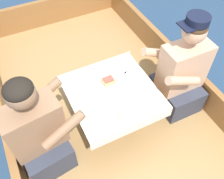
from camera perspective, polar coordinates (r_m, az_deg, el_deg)
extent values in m
plane|color=navy|center=(2.67, 0.57, -12.17)|extent=(60.00, 60.00, 0.00)
cube|color=#A87F4C|center=(2.51, 0.60, -10.27)|extent=(1.84, 3.73, 0.36)
cube|color=#936033|center=(2.18, -21.36, -14.34)|extent=(0.06, 3.73, 0.30)
cube|color=#936033|center=(2.61, 18.34, 1.41)|extent=(0.06, 3.73, 0.30)
cube|color=#936033|center=(3.51, -13.61, 17.09)|extent=(1.72, 0.06, 0.34)
cylinder|color=#B2B2B7|center=(2.22, 0.00, -4.15)|extent=(0.07, 0.07, 0.41)
cube|color=#A87F4C|center=(2.05, 0.00, -0.60)|extent=(0.67, 0.69, 0.02)
cube|color=white|center=(2.04, 0.00, -0.40)|extent=(0.70, 0.72, 0.00)
cube|color=white|center=(1.90, 4.86, -8.85)|extent=(0.70, 0.00, 0.10)
cube|color=white|center=(2.30, -3.98, 4.92)|extent=(0.70, 0.00, 0.10)
cube|color=#333847|center=(2.17, -15.16, -12.98)|extent=(0.41, 0.48, 0.26)
cube|color=#936B4C|center=(1.87, -17.30, -8.07)|extent=(0.42, 0.27, 0.43)
sphere|color=#936B4C|center=(1.59, -20.28, -1.02)|extent=(0.20, 0.20, 0.20)
ellipsoid|color=black|center=(1.56, -20.71, 0.00)|extent=(0.19, 0.19, 0.11)
cylinder|color=#936B4C|center=(1.95, -15.63, -1.24)|extent=(0.34, 0.11, 0.21)
cylinder|color=#936B4C|center=(1.73, -10.93, -9.01)|extent=(0.34, 0.11, 0.21)
cube|color=#333847|center=(2.50, 14.31, -0.77)|extent=(0.37, 0.45, 0.26)
cube|color=tan|center=(2.24, 16.04, 5.02)|extent=(0.40, 0.23, 0.45)
sphere|color=tan|center=(2.01, 18.34, 12.54)|extent=(0.19, 0.19, 0.19)
ellipsoid|color=#472D19|center=(1.98, 18.65, 13.53)|extent=(0.18, 0.18, 0.11)
cylinder|color=tan|center=(2.02, 15.96, 1.93)|extent=(0.34, 0.08, 0.21)
cylinder|color=tan|center=(2.21, 10.56, 8.23)|extent=(0.34, 0.08, 0.21)
cylinder|color=black|center=(1.95, 19.09, 14.90)|extent=(0.18, 0.18, 0.06)
cube|color=black|center=(1.92, 16.82, 13.72)|extent=(0.10, 0.14, 0.01)
cylinder|color=white|center=(2.09, -0.85, 1.51)|extent=(0.18, 0.18, 0.01)
cylinder|color=white|center=(2.00, 4.84, -1.59)|extent=(0.17, 0.17, 0.01)
cube|color=tan|center=(2.07, -0.86, 1.94)|extent=(0.10, 0.08, 0.04)
cube|color=#B74C3D|center=(2.05, -0.87, 2.38)|extent=(0.08, 0.07, 0.01)
cylinder|color=white|center=(2.09, -6.70, 1.69)|extent=(0.14, 0.14, 0.04)
cylinder|color=beige|center=(2.08, -6.72, 1.88)|extent=(0.12, 0.12, 0.02)
cylinder|color=white|center=(2.22, 4.09, 5.64)|extent=(0.11, 0.11, 0.04)
cylinder|color=beige|center=(2.21, 4.10, 5.83)|extent=(0.09, 0.09, 0.02)
cylinder|color=white|center=(1.93, -1.63, -3.45)|extent=(0.14, 0.14, 0.04)
cylinder|color=beige|center=(1.92, -1.63, -3.27)|extent=(0.11, 0.11, 0.02)
cylinder|color=white|center=(2.14, 5.89, 3.36)|extent=(0.12, 0.12, 0.04)
cylinder|color=beige|center=(2.13, 5.91, 3.54)|extent=(0.10, 0.10, 0.02)
cylinder|color=white|center=(1.98, -7.16, -1.56)|extent=(0.07, 0.07, 0.06)
torus|color=white|center=(1.99, -5.96, -1.06)|extent=(0.04, 0.01, 0.04)
cylinder|color=#3D2314|center=(1.97, -7.21, -1.25)|extent=(0.06, 0.06, 0.01)
cylinder|color=white|center=(2.17, -3.35, 4.80)|extent=(0.07, 0.07, 0.06)
torus|color=white|center=(2.18, -2.28, 5.23)|extent=(0.04, 0.01, 0.04)
cylinder|color=#3D2314|center=(2.16, -3.37, 5.14)|extent=(0.06, 0.06, 0.01)
cylinder|color=white|center=(1.84, -4.35, -6.64)|extent=(0.08, 0.08, 0.06)
torus|color=white|center=(1.85, -2.99, -6.04)|extent=(0.04, 0.01, 0.04)
cylinder|color=#3D2314|center=(1.83, -4.38, -6.31)|extent=(0.06, 0.06, 0.01)
cylinder|color=silver|center=(1.86, 2.51, -5.74)|extent=(0.06, 0.06, 0.05)
cylinder|color=beige|center=(1.86, 2.51, -5.74)|extent=(0.07, 0.07, 0.03)
cube|color=silver|center=(2.14, 1.83, 2.95)|extent=(0.16, 0.07, 0.00)
cube|color=silver|center=(2.18, 3.11, 3.90)|extent=(0.04, 0.03, 0.00)
cube|color=silver|center=(2.32, 3.04, 7.57)|extent=(0.15, 0.10, 0.00)
cube|color=silver|center=(1.96, -4.61, -3.34)|extent=(0.08, 0.16, 0.00)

